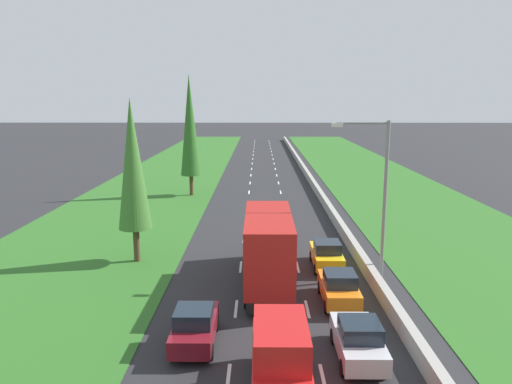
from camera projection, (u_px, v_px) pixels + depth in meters
ground_plane at (264, 179)px, 61.83m from camera, size 300.00×300.00×0.00m
grass_verge_left at (166, 179)px, 61.91m from camera, size 14.00×140.00×0.04m
grass_verge_right at (375, 179)px, 61.73m from camera, size 14.00×140.00×0.04m
median_barrier at (308, 176)px, 61.71m from camera, size 0.44×120.00×0.85m
lane_markings at (264, 179)px, 61.83m from camera, size 3.64×116.00×0.01m
red_van_centre_lane at (280, 359)px, 16.36m from camera, size 1.96×4.90×2.82m
red_box_truck_centre_lane at (268, 247)px, 26.25m from camera, size 2.46×9.40×4.18m
silver_hatchback_right_lane at (358, 340)px, 18.83m from camera, size 1.74×3.90×1.72m
orange_hatchback_right_lane_third at (339, 287)px, 24.07m from camera, size 1.74×3.90×1.72m
yellow_hatchback_right_lane at (327, 255)px, 29.17m from camera, size 1.74×3.90×1.72m
maroon_hatchback_left_lane at (195, 326)px, 19.96m from camera, size 1.74×3.90×1.72m
poplar_tree_second at (133, 165)px, 29.28m from camera, size 2.06×2.06×10.25m
poplar_tree_third at (190, 126)px, 49.94m from camera, size 2.12×2.12×12.68m
street_light_mast at (379, 189)px, 26.71m from camera, size 3.20×0.28×9.00m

